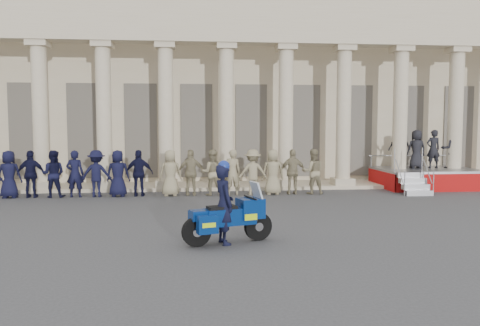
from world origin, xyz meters
The scene contains 6 objects.
ground centered at (0.00, 0.00, 0.00)m, with size 90.00×90.00×0.00m, color #3A3A3C.
building centered at (0.00, 14.74, 4.52)m, with size 40.00×12.50×9.00m.
officer_rank centered at (-4.10, 6.32, 0.92)m, with size 18.46×0.70×1.84m.
reviewing_stand centered at (10.29, 7.86, 1.33)m, with size 4.25×4.08×2.61m.
motorcycle centered at (0.75, -1.45, 0.62)m, with size 2.18×1.20×1.44m.
rider centered at (0.63, -1.49, 0.97)m, with size 0.63×0.79×1.97m.
Camera 1 is at (0.02, -12.30, 2.75)m, focal length 35.00 mm.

